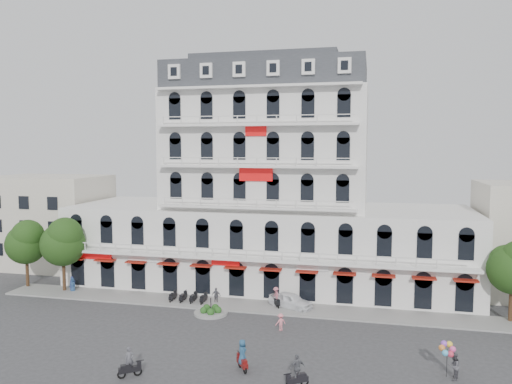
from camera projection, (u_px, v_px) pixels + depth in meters
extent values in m
plane|color=#38383A|center=(223.00, 341.00, 40.67)|extent=(120.00, 120.00, 0.00)
cube|color=gray|center=(249.00, 306.00, 49.40)|extent=(53.00, 4.00, 0.16)
cube|color=silver|center=(268.00, 245.00, 57.74)|extent=(45.00, 14.00, 9.00)
cube|color=silver|center=(268.00, 150.00, 56.76)|extent=(22.00, 12.00, 13.00)
cube|color=#2D3035|center=(268.00, 78.00, 56.05)|extent=(21.56, 11.76, 3.00)
cube|color=#2D3035|center=(268.00, 61.00, 55.88)|extent=(15.84, 8.64, 0.80)
cube|color=maroon|center=(253.00, 268.00, 50.55)|extent=(40.50, 1.00, 0.15)
cube|color=red|center=(256.00, 174.00, 51.04)|extent=(3.50, 0.10, 1.40)
cube|color=beige|center=(50.00, 221.00, 66.31)|extent=(14.00, 10.00, 12.00)
cylinder|color=gray|center=(211.00, 313.00, 47.16)|extent=(3.20, 3.20, 0.24)
cylinder|color=black|center=(211.00, 305.00, 47.09)|extent=(0.08, 0.08, 1.40)
sphere|color=#29511B|center=(218.00, 310.00, 46.97)|extent=(0.70, 0.70, 0.70)
sphere|color=#29511B|center=(215.00, 308.00, 47.73)|extent=(0.70, 0.70, 0.70)
sphere|color=#29511B|center=(207.00, 308.00, 47.66)|extent=(0.70, 0.70, 0.70)
sphere|color=#29511B|center=(204.00, 310.00, 46.87)|extent=(0.70, 0.70, 0.70)
sphere|color=#29511B|center=(211.00, 312.00, 46.43)|extent=(0.70, 0.70, 0.70)
cylinder|color=#382314|center=(27.00, 272.00, 56.08)|extent=(0.36, 0.36, 3.52)
sphere|color=#183611|center=(26.00, 244.00, 55.80)|extent=(4.48, 4.48, 4.48)
sphere|color=#183611|center=(28.00, 236.00, 55.30)|extent=(3.52, 3.52, 3.52)
sphere|color=#183611|center=(25.00, 238.00, 56.12)|extent=(3.20, 3.20, 3.20)
cylinder|color=#382314|center=(64.00, 275.00, 54.46)|extent=(0.36, 0.36, 3.74)
sphere|color=#183611|center=(63.00, 244.00, 54.16)|extent=(4.76, 4.76, 4.76)
sphere|color=#183611|center=(65.00, 235.00, 53.66)|extent=(3.74, 3.74, 3.74)
sphere|color=#183611|center=(61.00, 237.00, 54.48)|extent=(3.40, 3.40, 3.40)
cylinder|color=#382314|center=(511.00, 304.00, 44.81)|extent=(0.36, 0.36, 3.43)
sphere|color=#183611|center=(512.00, 270.00, 44.53)|extent=(4.37, 4.37, 4.37)
sphere|color=#183611|center=(507.00, 262.00, 44.86)|extent=(3.12, 3.12, 3.12)
imported|color=white|center=(291.00, 300.00, 48.90)|extent=(4.84, 3.44, 1.53)
cube|color=black|center=(130.00, 369.00, 34.20)|extent=(1.41, 1.18, 0.35)
torus|color=black|center=(138.00, 372.00, 34.44)|extent=(0.55, 0.45, 0.60)
torus|color=black|center=(122.00, 375.00, 34.00)|extent=(0.55, 0.45, 0.60)
imported|color=#525259|center=(129.00, 359.00, 34.14)|extent=(0.73, 0.68, 1.67)
cube|color=maroon|center=(242.00, 363.00, 35.23)|extent=(1.14, 1.43, 0.35)
torus|color=black|center=(240.00, 363.00, 35.76)|extent=(0.44, 0.56, 0.60)
torus|color=black|center=(245.00, 370.00, 34.75)|extent=(0.44, 0.56, 0.60)
imported|color=navy|center=(242.00, 352.00, 35.16)|extent=(0.97, 1.04, 1.79)
cube|color=black|center=(297.00, 380.00, 32.69)|extent=(1.44, 1.13, 0.35)
torus|color=black|center=(305.00, 382.00, 32.91)|extent=(0.56, 0.44, 0.60)
imported|color=slate|center=(297.00, 368.00, 32.62)|extent=(1.13, 0.97, 1.82)
cube|color=black|center=(276.00, 302.00, 49.06)|extent=(1.06, 1.47, 0.35)
torus|color=black|center=(278.00, 307.00, 48.56)|extent=(0.41, 0.58, 0.60)
torus|color=black|center=(274.00, 303.00, 49.61)|extent=(0.41, 0.58, 0.60)
imported|color=#C16675|center=(276.00, 295.00, 49.00)|extent=(1.05, 1.21, 1.62)
imported|color=navy|center=(72.00, 285.00, 54.33)|extent=(0.82, 0.57, 1.58)
imported|color=#504F55|center=(216.00, 296.00, 50.36)|extent=(0.96, 0.43, 1.62)
imported|color=pink|center=(281.00, 322.00, 42.90)|extent=(1.11, 1.04, 1.50)
imported|color=navy|center=(72.00, 284.00, 54.32)|extent=(0.69, 0.76, 1.74)
imported|color=#525158|center=(454.00, 366.00, 33.82)|extent=(0.98, 1.10, 1.89)
cylinder|color=black|center=(447.00, 363.00, 34.19)|extent=(0.04, 0.04, 2.00)
sphere|color=#E54C99|center=(453.00, 349.00, 34.03)|extent=(0.44, 0.44, 0.44)
sphere|color=yellow|center=(449.00, 344.00, 34.34)|extent=(0.44, 0.44, 0.44)
sphere|color=#994CD8|center=(444.00, 344.00, 34.42)|extent=(0.44, 0.44, 0.44)
sphere|color=orange|center=(442.00, 348.00, 34.18)|extent=(0.44, 0.44, 0.44)
sphere|color=#4CB2E5|center=(445.00, 353.00, 33.86)|extent=(0.44, 0.44, 0.44)
sphere|color=#D8334C|center=(451.00, 354.00, 33.79)|extent=(0.44, 0.44, 0.44)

